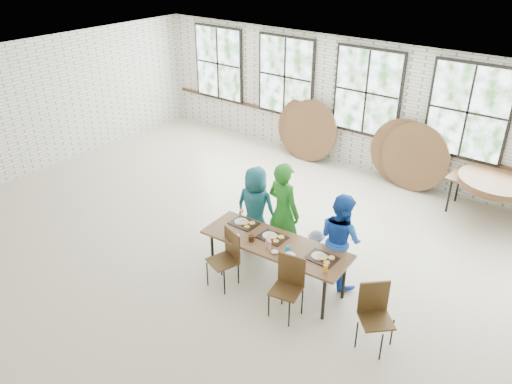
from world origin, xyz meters
TOP-DOWN VIEW (x-y plane):
  - room at (0.00, 4.44)m, footprint 12.00×12.00m
  - dining_table at (0.92, -0.29)m, footprint 2.45×0.95m
  - chair_near_left at (0.35, -0.79)m, footprint 0.52×0.52m
  - chair_near_right at (1.50, -0.77)m, footprint 0.49×0.48m
  - chair_spare at (2.76, -0.56)m, footprint 0.58×0.58m
  - adult_teal at (0.03, 0.36)m, footprint 0.84×0.64m
  - adult_green at (0.61, 0.36)m, footprint 0.70×0.51m
  - toddler at (1.28, 0.36)m, footprint 0.56×0.45m
  - adult_blue at (1.71, 0.36)m, footprint 0.93×0.84m
  - storage_table at (3.13, 3.95)m, footprint 1.84×0.86m
  - tabletop_clutter at (1.01, -0.34)m, footprint 2.00×0.64m
  - round_tops_stacked at (3.13, 3.95)m, footprint 1.50×1.50m
  - round_tops_leaning at (-0.10, 4.25)m, footprint 4.38×0.45m

SIDE VIEW (x-z plane):
  - toddler at x=1.28m, z-range 0.00..0.76m
  - chair_near_left at x=0.35m, z-range 0.08..1.03m
  - chair_near_right at x=1.50m, z-range 0.08..1.03m
  - chair_spare at x=2.76m, z-range 0.08..1.03m
  - storage_table at x=3.13m, z-range 0.32..1.06m
  - dining_table at x=0.92m, z-range 0.32..1.06m
  - round_tops_leaning at x=-0.10m, z-range -0.01..1.48m
  - adult_teal at x=0.03m, z-range 0.00..1.53m
  - tabletop_clutter at x=1.01m, z-range 0.71..0.82m
  - adult_blue at x=1.71m, z-range 0.00..1.57m
  - round_tops_stacked at x=3.13m, z-range 0.74..0.87m
  - adult_green at x=0.61m, z-range 0.00..1.78m
  - room at x=0.00m, z-range -4.17..7.83m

